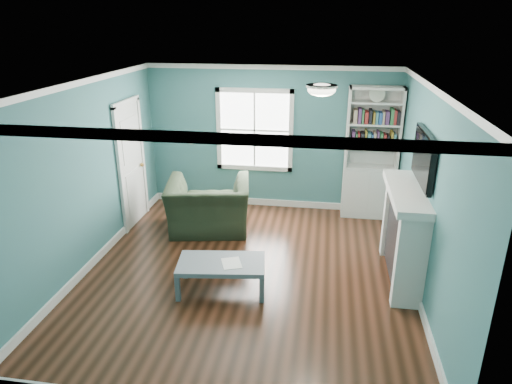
# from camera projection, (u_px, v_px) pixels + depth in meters

# --- Properties ---
(floor) EXTENTS (5.00, 5.00, 0.00)m
(floor) POSITION_uv_depth(u_px,v_px,m) (248.00, 272.00, 6.41)
(floor) COLOR black
(floor) RESTS_ON ground
(room_walls) EXTENTS (5.00, 5.00, 5.00)m
(room_walls) POSITION_uv_depth(u_px,v_px,m) (247.00, 165.00, 5.85)
(room_walls) COLOR #3B7179
(room_walls) RESTS_ON ground
(trim) EXTENTS (4.50, 5.00, 2.60)m
(trim) POSITION_uv_depth(u_px,v_px,m) (247.00, 190.00, 5.97)
(trim) COLOR white
(trim) RESTS_ON ground
(window) EXTENTS (1.40, 0.06, 1.50)m
(window) POSITION_uv_depth(u_px,v_px,m) (255.00, 130.00, 8.23)
(window) COLOR white
(window) RESTS_ON room_walls
(bookshelf) EXTENTS (0.90, 0.35, 2.31)m
(bookshelf) POSITION_uv_depth(u_px,v_px,m) (370.00, 166.00, 7.95)
(bookshelf) COLOR silver
(bookshelf) RESTS_ON ground
(fireplace) EXTENTS (0.44, 1.58, 1.30)m
(fireplace) POSITION_uv_depth(u_px,v_px,m) (404.00, 236.00, 6.07)
(fireplace) COLOR black
(fireplace) RESTS_ON ground
(tv) EXTENTS (0.06, 1.10, 0.65)m
(tv) POSITION_uv_depth(u_px,v_px,m) (424.00, 157.00, 5.66)
(tv) COLOR black
(tv) RESTS_ON fireplace
(door) EXTENTS (0.12, 0.98, 2.17)m
(door) POSITION_uv_depth(u_px,v_px,m) (131.00, 163.00, 7.65)
(door) COLOR silver
(door) RESTS_ON ground
(ceiling_fixture) EXTENTS (0.38, 0.38, 0.15)m
(ceiling_fixture) POSITION_uv_depth(u_px,v_px,m) (322.00, 89.00, 5.46)
(ceiling_fixture) COLOR white
(ceiling_fixture) RESTS_ON room_walls
(light_switch) EXTENTS (0.08, 0.01, 0.12)m
(light_switch) POSITION_uv_depth(u_px,v_px,m) (191.00, 141.00, 8.50)
(light_switch) COLOR white
(light_switch) RESTS_ON room_walls
(recliner) EXTENTS (1.46, 1.08, 1.16)m
(recliner) POSITION_uv_depth(u_px,v_px,m) (208.00, 198.00, 7.49)
(recliner) COLOR black
(recliner) RESTS_ON ground
(coffee_table) EXTENTS (1.19, 0.75, 0.41)m
(coffee_table) POSITION_uv_depth(u_px,v_px,m) (221.00, 265.00, 5.89)
(coffee_table) COLOR #505860
(coffee_table) RESTS_ON ground
(paper_sheet) EXTENTS (0.33, 0.36, 0.00)m
(paper_sheet) POSITION_uv_depth(u_px,v_px,m) (231.00, 263.00, 5.84)
(paper_sheet) COLOR white
(paper_sheet) RESTS_ON coffee_table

